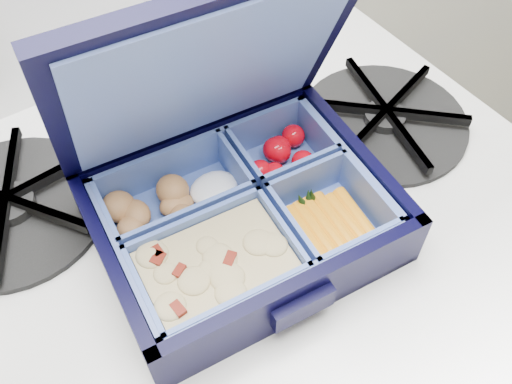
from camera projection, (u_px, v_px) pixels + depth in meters
stove at (244, 379)px, 0.91m from camera, size 0.62×0.62×0.92m
bento_box at (243, 217)px, 0.50m from camera, size 0.27×0.22×0.06m
burner_grate at (385, 115)px, 0.61m from camera, size 0.22×0.22×0.03m
burner_grate_rear at (10, 205)px, 0.54m from camera, size 0.19×0.19×0.02m
fork at (194, 108)px, 0.63m from camera, size 0.17×0.13×0.01m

